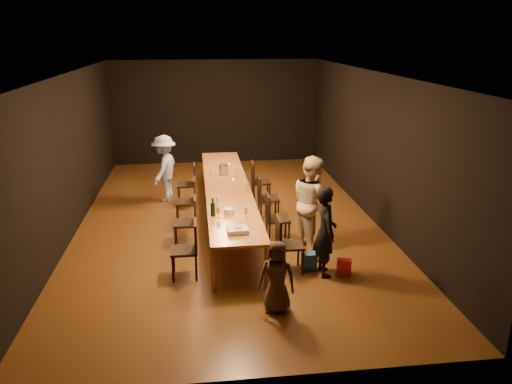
{
  "coord_description": "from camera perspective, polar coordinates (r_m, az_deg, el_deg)",
  "views": [
    {
      "loc": [
        -0.6,
        -9.69,
        3.74
      ],
      "look_at": [
        0.44,
        -1.23,
        1.0
      ],
      "focal_mm": 35.0,
      "sensor_mm": 36.0,
      "label": 1
    }
  ],
  "objects": [
    {
      "name": "woman_birthday",
      "position": [
        7.97,
        7.93,
        -4.47
      ],
      "size": [
        0.37,
        0.55,
        1.48
      ],
      "primitive_type": "imported",
      "rotation": [
        0.0,
        0.0,
        1.6
      ],
      "color": "black",
      "rests_on": "ground"
    },
    {
      "name": "champagne_bottle",
      "position": [
        8.48,
        -4.95,
        -1.64
      ],
      "size": [
        0.08,
        0.08,
        0.35
      ],
      "primitive_type": null,
      "rotation": [
        0.0,
        0.0,
        -0.01
      ],
      "color": "black",
      "rests_on": "table"
    },
    {
      "name": "wineglass_4",
      "position": [
        10.71,
        -5.09,
        2.1
      ],
      "size": [
        0.06,
        0.06,
        0.21
      ],
      "primitive_type": null,
      "color": "silver",
      "rests_on": "table"
    },
    {
      "name": "gift_bag_blue",
      "position": [
        8.3,
        6.08,
        -7.93
      ],
      "size": [
        0.25,
        0.18,
        0.3
      ],
      "primitive_type": "cube",
      "rotation": [
        0.0,
        0.0,
        0.08
      ],
      "color": "#214E92",
      "rests_on": "ground"
    },
    {
      "name": "wineglass_0",
      "position": [
        8.4,
        -4.29,
        -2.33
      ],
      "size": [
        0.06,
        0.06,
        0.21
      ],
      "primitive_type": null,
      "color": "beige",
      "rests_on": "table"
    },
    {
      "name": "chair_right_0",
      "position": [
        8.12,
        3.91,
        -5.99
      ],
      "size": [
        0.42,
        0.42,
        0.93
      ],
      "primitive_type": null,
      "rotation": [
        0.0,
        0.0,
        -1.57
      ],
      "color": "black",
      "rests_on": "ground"
    },
    {
      "name": "wineglass_5",
      "position": [
        10.9,
        -2.21,
        2.44
      ],
      "size": [
        0.06,
        0.06,
        0.21
      ],
      "primitive_type": null,
      "color": "silver",
      "rests_on": "table"
    },
    {
      "name": "wineglass_3",
      "position": [
        9.83,
        -1.23,
        0.73
      ],
      "size": [
        0.06,
        0.06,
        0.21
      ],
      "primitive_type": null,
      "color": "beige",
      "rests_on": "table"
    },
    {
      "name": "tealight_far",
      "position": [
        11.77,
        -3.12,
        3.14
      ],
      "size": [
        0.05,
        0.05,
        0.03
      ],
      "primitive_type": "cylinder",
      "color": "#B2B7B2",
      "rests_on": "table"
    },
    {
      "name": "chair_left_0",
      "position": [
        8.0,
        -8.22,
        -6.55
      ],
      "size": [
        0.42,
        0.42,
        0.93
      ],
      "primitive_type": null,
      "rotation": [
        0.0,
        0.0,
        1.57
      ],
      "color": "black",
      "rests_on": "ground"
    },
    {
      "name": "chair_left_1",
      "position": [
        9.11,
        -8.12,
        -3.45
      ],
      "size": [
        0.42,
        0.42,
        0.93
      ],
      "primitive_type": null,
      "rotation": [
        0.0,
        0.0,
        1.57
      ],
      "color": "black",
      "rests_on": "ground"
    },
    {
      "name": "chair_right_3",
      "position": [
        11.47,
        0.56,
        1.21
      ],
      "size": [
        0.42,
        0.42,
        0.93
      ],
      "primitive_type": null,
      "rotation": [
        0.0,
        0.0,
        -1.57
      ],
      "color": "black",
      "rests_on": "ground"
    },
    {
      "name": "tealight_near",
      "position": [
        7.94,
        -1.07,
        -4.17
      ],
      "size": [
        0.05,
        0.05,
        0.03
      ],
      "primitive_type": "cylinder",
      "color": "#B2B7B2",
      "rests_on": "table"
    },
    {
      "name": "chair_right_1",
      "position": [
        9.22,
        2.52,
        -3.01
      ],
      "size": [
        0.42,
        0.42,
        0.93
      ],
      "primitive_type": null,
      "rotation": [
        0.0,
        0.0,
        -1.57
      ],
      "color": "black",
      "rests_on": "ground"
    },
    {
      "name": "man_blue",
      "position": [
        11.63,
        -10.41,
        2.68
      ],
      "size": [
        0.85,
        1.12,
        1.53
      ],
      "primitive_type": "imported",
      "rotation": [
        0.0,
        0.0,
        -1.9
      ],
      "color": "#99B3EC",
      "rests_on": "ground"
    },
    {
      "name": "birthday_cake",
      "position": [
        7.81,
        -2.12,
        -4.39
      ],
      "size": [
        0.34,
        0.27,
        0.08
      ],
      "rotation": [
        0.0,
        0.0,
        0.05
      ],
      "color": "white",
      "rests_on": "table"
    },
    {
      "name": "chair_right_2",
      "position": [
        10.33,
        1.43,
        -0.67
      ],
      "size": [
        0.42,
        0.42,
        0.93
      ],
      "primitive_type": null,
      "rotation": [
        0.0,
        0.0,
        -1.57
      ],
      "color": "black",
      "rests_on": "ground"
    },
    {
      "name": "chair_left_3",
      "position": [
        11.38,
        -7.96,
        0.91
      ],
      "size": [
        0.42,
        0.42,
        0.93
      ],
      "primitive_type": null,
      "rotation": [
        0.0,
        0.0,
        1.57
      ],
      "color": "black",
      "rests_on": "ground"
    },
    {
      "name": "table",
      "position": [
        10.18,
        -3.3,
        0.41
      ],
      "size": [
        0.9,
        6.0,
        0.75
      ],
      "color": "#9B642D",
      "rests_on": "ground"
    },
    {
      "name": "ice_bucket",
      "position": [
        11.01,
        -3.74,
        2.61
      ],
      "size": [
        0.23,
        0.23,
        0.22
      ],
      "primitive_type": "cylinder",
      "rotation": [
        0.0,
        0.0,
        0.15
      ],
      "color": "silver",
      "rests_on": "table"
    },
    {
      "name": "tealight_mid",
      "position": [
        10.51,
        -2.62,
        1.34
      ],
      "size": [
        0.05,
        0.05,
        0.03
      ],
      "primitive_type": "cylinder",
      "color": "#B2B7B2",
      "rests_on": "table"
    },
    {
      "name": "wineglass_1",
      "position": [
        8.36,
        -1.16,
        -2.4
      ],
      "size": [
        0.06,
        0.06,
        0.21
      ],
      "primitive_type": null,
      "color": "beige",
      "rests_on": "table"
    },
    {
      "name": "child",
      "position": [
        6.98,
        2.41,
        -9.64
      ],
      "size": [
        0.59,
        0.49,
        1.04
      ],
      "primitive_type": "imported",
      "rotation": [
        0.0,
        0.0,
        -0.37
      ],
      "color": "#423125",
      "rests_on": "ground"
    },
    {
      "name": "room_shell",
      "position": [
        9.85,
        -3.44,
        8.07
      ],
      "size": [
        6.04,
        10.04,
        3.02
      ],
      "color": "black",
      "rests_on": "ground"
    },
    {
      "name": "woman_tan",
      "position": [
        8.93,
        6.42,
        -1.19
      ],
      "size": [
        0.83,
        0.96,
        1.7
      ],
      "primitive_type": "imported",
      "rotation": [
        0.0,
        0.0,
        1.82
      ],
      "color": "beige",
      "rests_on": "ground"
    },
    {
      "name": "gift_bag_red",
      "position": [
        8.22,
        10.02,
        -8.46
      ],
      "size": [
        0.26,
        0.19,
        0.27
      ],
      "primitive_type": "cube",
      "rotation": [
        0.0,
        0.0,
        -0.31
      ],
      "color": "red",
      "rests_on": "ground"
    },
    {
      "name": "wineglass_2",
      "position": [
        8.94,
        -4.4,
        -1.09
      ],
      "size": [
        0.06,
        0.06,
        0.21
      ],
      "primitive_type": null,
      "color": "silver",
      "rests_on": "table"
    },
    {
      "name": "chair_left_2",
      "position": [
        10.23,
        -8.03,
        -1.03
      ],
      "size": [
        0.42,
        0.42,
        0.93
      ],
      "primitive_type": null,
      "rotation": [
        0.0,
        0.0,
        1.57
      ],
      "color": "black",
      "rests_on": "ground"
    },
    {
      "name": "ground",
      "position": [
        10.41,
        -3.23,
        -3.28
      ],
      "size": [
        10.0,
        10.0,
        0.0
      ],
      "primitive_type": "plane",
      "color": "#452511",
      "rests_on": "ground"
    },
    {
      "name": "plate_stack",
      "position": [
        8.59,
        -3.12,
        -2.21
      ],
      "size": [
        0.23,
        0.23,
        0.1
      ],
      "primitive_type": "cylinder",
      "rotation": [
        0.0,
        0.0,
        -0.33
      ],
      "color": "white",
      "rests_on": "table"
    }
  ]
}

